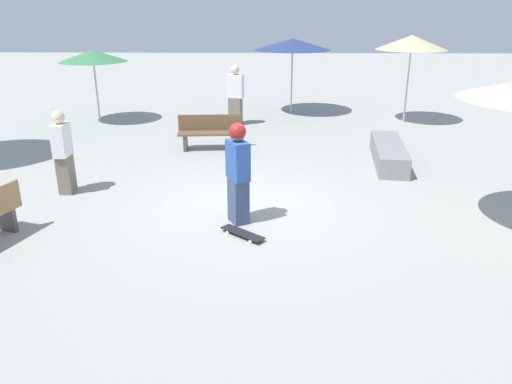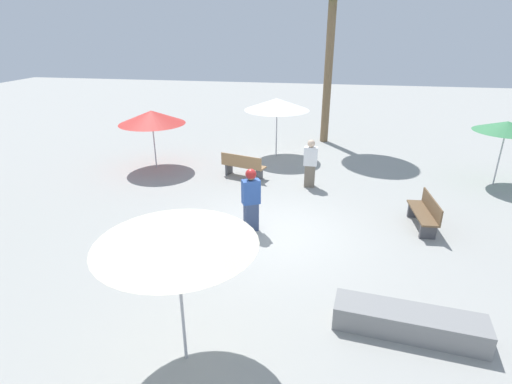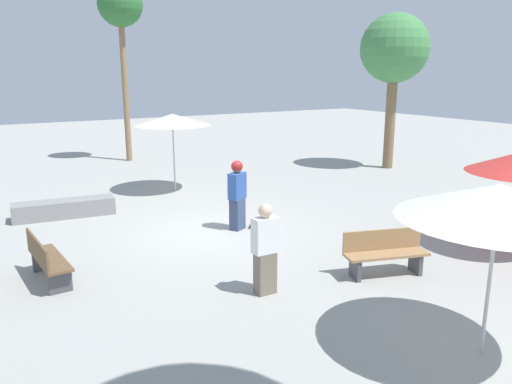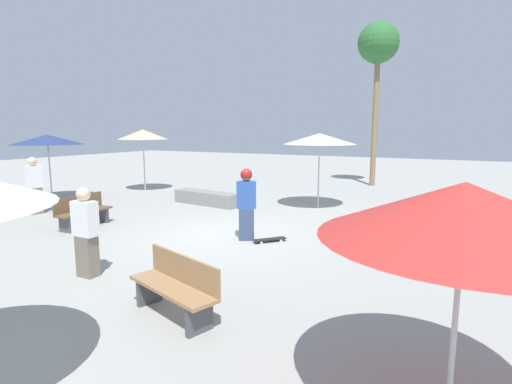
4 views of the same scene
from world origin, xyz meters
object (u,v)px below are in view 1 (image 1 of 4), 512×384
at_px(skateboard, 243,233).
at_px(concrete_ledge, 389,153).
at_px(shade_umbrella_navy, 293,44).
at_px(skater_main, 238,170).
at_px(shade_umbrella_green, 93,56).
at_px(bench_far, 210,133).
at_px(bystander_watching, 63,153).
at_px(bystander_far, 235,95).
at_px(shade_umbrella_tan, 412,42).

relative_size(skateboard, concrete_ledge, 0.28).
height_order(skateboard, shade_umbrella_navy, shade_umbrella_navy).
xyz_separation_m(skater_main, shade_umbrella_green, (4.76, -7.52, 1.08)).
bearing_deg(bench_far, skater_main, 97.97).
relative_size(bystander_watching, bystander_far, 0.91).
relative_size(skater_main, shade_umbrella_navy, 0.69).
bearing_deg(shade_umbrella_tan, concrete_ledge, 71.31).
xyz_separation_m(skater_main, concrete_ledge, (-3.29, -3.43, -0.69)).
height_order(skateboard, bystander_watching, bystander_watching).
height_order(skater_main, shade_umbrella_green, shade_umbrella_green).
bearing_deg(concrete_ledge, bystander_watching, 17.36).
bearing_deg(shade_umbrella_green, bystander_watching, 102.22).
bearing_deg(bystander_watching, bystander_far, -26.55).
distance_m(skateboard, shade_umbrella_tan, 9.72).
bearing_deg(shade_umbrella_navy, bystander_far, 44.60).
bearing_deg(skater_main, shade_umbrella_tan, 120.87).
xyz_separation_m(shade_umbrella_navy, bystander_far, (1.76, 1.74, -1.35)).
xyz_separation_m(skater_main, bench_far, (0.96, -4.50, -0.49)).
xyz_separation_m(shade_umbrella_tan, shade_umbrella_green, (9.48, 0.14, -0.39)).
bearing_deg(concrete_ledge, shade_umbrella_navy, -70.09).
bearing_deg(shade_umbrella_green, skateboard, 120.93).
relative_size(concrete_ledge, bench_far, 1.60).
bearing_deg(bystander_far, concrete_ledge, 148.53).
relative_size(skateboard, shade_umbrella_navy, 0.30).
distance_m(skateboard, concrete_ledge, 5.12).
relative_size(skater_main, skateboard, 2.31).
relative_size(shade_umbrella_tan, shade_umbrella_green, 1.20).
bearing_deg(shade_umbrella_tan, shade_umbrella_navy, -21.03).
bearing_deg(shade_umbrella_green, bystander_far, 176.25).
distance_m(shade_umbrella_navy, bystander_far, 2.82).
bearing_deg(shade_umbrella_green, bench_far, 141.44).
distance_m(skateboard, bench_far, 5.19).
relative_size(shade_umbrella_navy, bystander_watching, 1.53).
bearing_deg(skater_main, bystander_watching, -138.78).
bearing_deg(bystander_far, shade_umbrella_green, 10.08).
relative_size(bench_far, shade_umbrella_green, 0.75).
height_order(concrete_ledge, shade_umbrella_tan, shade_umbrella_tan).
distance_m(skateboard, shade_umbrella_navy, 9.87).
bearing_deg(bench_far, shade_umbrella_tan, -154.99).
height_order(shade_umbrella_tan, bystander_far, shade_umbrella_tan).
bearing_deg(bench_far, concrete_ledge, 161.75).
bearing_deg(skateboard, bench_far, 142.07).
relative_size(skateboard, bystander_far, 0.42).
xyz_separation_m(shade_umbrella_tan, bystander_watching, (8.13, 6.33, -1.58)).
distance_m(shade_umbrella_green, bystander_watching, 6.45).
bearing_deg(shade_umbrella_green, shade_umbrella_tan, -179.18).
bearing_deg(shade_umbrella_navy, concrete_ledge, 109.91).
bearing_deg(bystander_watching, shade_umbrella_navy, -31.73).
bearing_deg(shade_umbrella_navy, skateboard, 82.95).
distance_m(shade_umbrella_tan, shade_umbrella_navy, 3.69).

